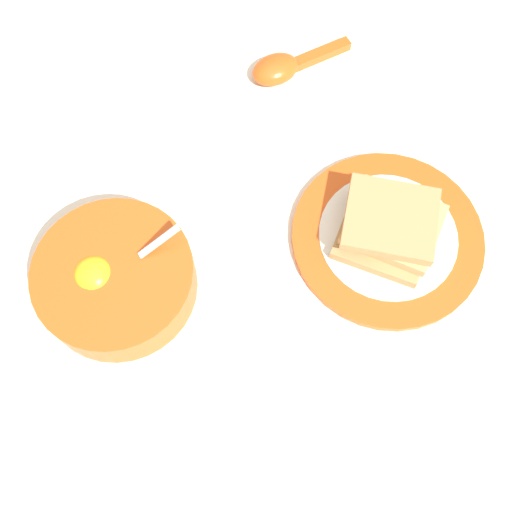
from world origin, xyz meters
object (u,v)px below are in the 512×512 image
egg_bowl (115,279)px  toast_plate (387,237)px  soup_spoon (283,67)px  toast_sandwich (389,226)px

egg_bowl → toast_plate: egg_bowl is taller
toast_plate → soup_spoon: soup_spoon is taller
egg_bowl → toast_sandwich: egg_bowl is taller
egg_bowl → toast_sandwich: size_ratio=1.51×
egg_bowl → soup_spoon: 0.36m
toast_sandwich → soup_spoon: 0.27m
toast_sandwich → soup_spoon: toast_sandwich is taller
toast_plate → toast_sandwich: bearing=-10.7°
egg_bowl → toast_plate: size_ratio=0.78×
toast_plate → toast_sandwich: 0.03m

